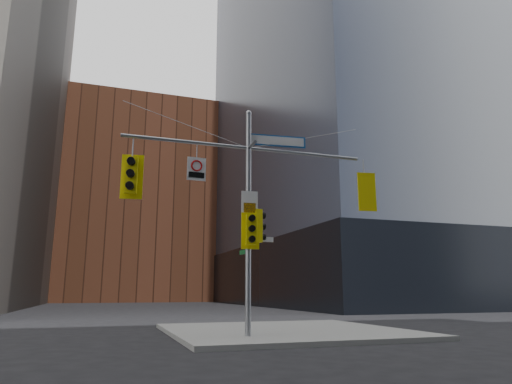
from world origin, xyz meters
TOP-DOWN VIEW (x-y plane):
  - ground at (0.00, 0.00)m, footprint 160.00×160.00m
  - sidewalk_corner at (2.00, 4.00)m, footprint 8.00×8.00m
  - podium_ne at (28.00, 32.00)m, footprint 36.40×36.40m
  - brick_midrise at (0.00, 58.00)m, footprint 26.00×20.00m
  - signal_assembly at (0.00, 1.99)m, footprint 8.00×0.80m
  - traffic_light_west_arm at (-3.62, 2.01)m, footprint 0.64×0.57m
  - traffic_light_east_arm at (4.25, 1.99)m, footprint 0.64×0.56m
  - traffic_light_pole_side at (0.32, 2.01)m, footprint 0.45×0.38m
  - traffic_light_pole_front at (0.00, 1.73)m, footprint 0.56×0.49m
  - street_sign_blade at (1.01, 2.00)m, footprint 1.94×0.24m
  - regulatory_sign_arm at (-1.69, 1.97)m, footprint 0.59×0.09m
  - regulatory_sign_pole at (0.00, 1.88)m, footprint 0.52×0.07m
  - street_blade_ew at (0.45, 2.00)m, footprint 0.78×0.07m
  - street_blade_ns at (0.00, 2.45)m, footprint 0.09×0.68m

SIDE VIEW (x-z plane):
  - ground at x=0.00m, z-range 0.00..0.00m
  - sidewalk_corner at x=2.00m, z-range 0.00..0.15m
  - street_blade_ns at x=0.00m, z-range 2.61..2.74m
  - podium_ne at x=28.00m, z-range 0.00..6.00m
  - street_blade_ew at x=0.45m, z-range 2.97..3.13m
  - traffic_light_pole_front at x=0.00m, z-range 2.72..3.90m
  - traffic_light_pole_side at x=0.32m, z-range 2.94..3.99m
  - regulatory_sign_pole at x=0.00m, z-range 3.84..4.52m
  - signal_assembly at x=0.00m, z-range 0.77..8.07m
  - traffic_light_west_arm at x=-3.62m, z-range 4.12..5.48m
  - traffic_light_east_arm at x=4.25m, z-range 4.13..5.47m
  - regulatory_sign_arm at x=-1.69m, z-range 4.81..5.54m
  - street_sign_blade at x=1.01m, z-range 6.16..6.54m
  - brick_midrise at x=0.00m, z-range 0.00..28.00m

